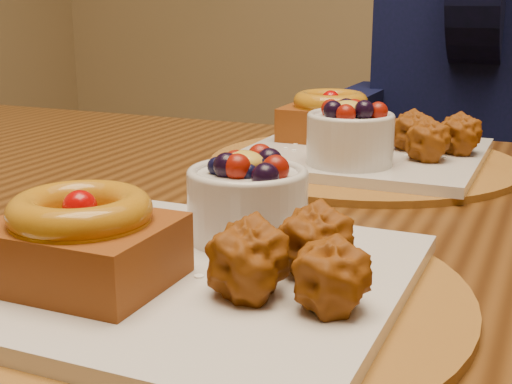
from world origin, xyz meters
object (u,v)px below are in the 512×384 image
at_px(place_setting_near, 194,258).
at_px(chair_far, 505,202).
at_px(diner, 481,47).
at_px(dining_table, 301,287).
at_px(place_setting_far, 360,144).

distance_m(place_setting_near, chair_far, 1.12).
relative_size(chair_far, diner, 1.23).
bearing_deg(chair_far, place_setting_near, -84.63).
height_order(dining_table, chair_far, chair_far).
bearing_deg(diner, dining_table, -78.26).
distance_m(place_setting_far, diner, 0.69).
bearing_deg(place_setting_near, diner, 86.88).
relative_size(place_setting_near, chair_far, 0.38).
xyz_separation_m(place_setting_far, diner, (0.06, 0.68, 0.08)).
relative_size(dining_table, diner, 1.98).
height_order(dining_table, place_setting_near, place_setting_near).
distance_m(place_setting_near, diner, 1.11).
bearing_deg(dining_table, place_setting_far, 90.95).
height_order(place_setting_near, place_setting_far, place_setting_far).
bearing_deg(diner, chair_far, -0.69).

